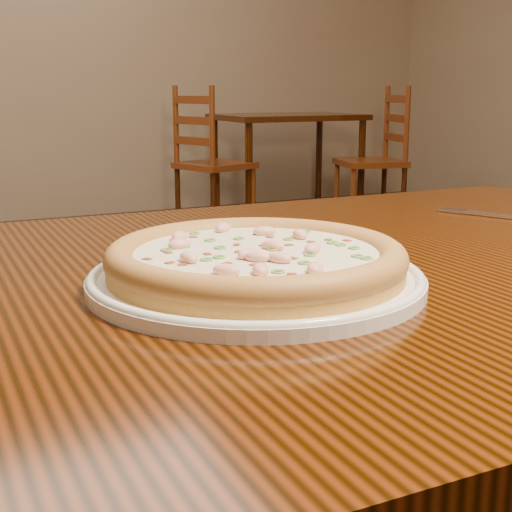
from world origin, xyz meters
name	(u,v)px	position (x,y,z in m)	size (l,w,h in m)	color
hero_table	(334,349)	(-0.19, -0.19, 0.65)	(1.20, 0.80, 0.75)	black
plate	(256,278)	(-0.31, -0.24, 0.76)	(0.32, 0.32, 0.02)	white
pizza	(256,259)	(-0.31, -0.24, 0.78)	(0.28, 0.28, 0.03)	gold
fork	(500,215)	(0.17, -0.06, 0.75)	(0.09, 0.17, 0.00)	silver
bg_table_right	(287,128)	(1.89, 3.80, 0.65)	(1.00, 0.70, 0.75)	black
chair_c	(209,165)	(1.19, 3.58, 0.44)	(0.54, 0.54, 0.95)	#4C2406
chair_d	(378,161)	(2.33, 3.28, 0.44)	(0.51, 0.51, 0.95)	#4C2406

